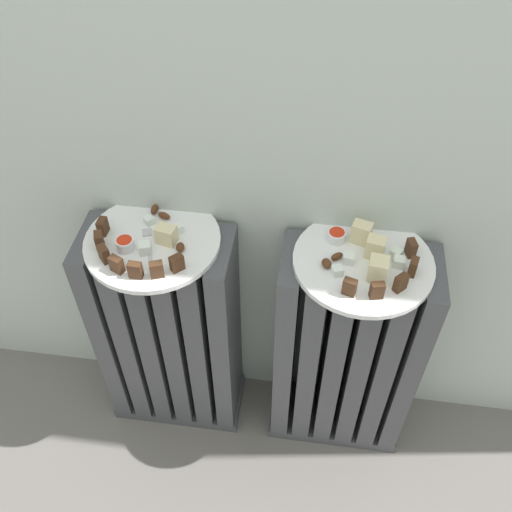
# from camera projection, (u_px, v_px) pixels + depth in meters

# --- Properties ---
(ground_plane) EXTENTS (6.00, 6.00, 0.00)m
(ground_plane) POSITION_uv_depth(u_px,v_px,m) (241.00, 505.00, 1.47)
(ground_plane) COLOR slate
(radiator_left) EXTENTS (0.35, 0.17, 0.65)m
(radiator_left) POSITION_uv_depth(u_px,v_px,m) (170.00, 334.00, 1.45)
(radiator_left) COLOR #47474C
(radiator_left) RESTS_ON ground_plane
(radiator_right) EXTENTS (0.35, 0.17, 0.65)m
(radiator_right) POSITION_uv_depth(u_px,v_px,m) (345.00, 355.00, 1.41)
(radiator_right) COLOR #47474C
(radiator_right) RESTS_ON ground_plane
(plate_left) EXTENTS (0.29, 0.29, 0.01)m
(plate_left) POSITION_uv_depth(u_px,v_px,m) (153.00, 241.00, 1.21)
(plate_left) COLOR white
(plate_left) RESTS_ON radiator_left
(plate_right) EXTENTS (0.29, 0.29, 0.01)m
(plate_right) POSITION_uv_depth(u_px,v_px,m) (363.00, 262.00, 1.16)
(plate_right) COLOR white
(plate_right) RESTS_ON radiator_right
(dark_cake_slice_left_0) EXTENTS (0.02, 0.03, 0.04)m
(dark_cake_slice_left_0) POSITION_uv_depth(u_px,v_px,m) (103.00, 226.00, 1.20)
(dark_cake_slice_left_0) COLOR #472B19
(dark_cake_slice_left_0) RESTS_ON plate_left
(dark_cake_slice_left_1) EXTENTS (0.02, 0.03, 0.04)m
(dark_cake_slice_left_1) POSITION_uv_depth(u_px,v_px,m) (99.00, 240.00, 1.17)
(dark_cake_slice_left_1) COLOR #472B19
(dark_cake_slice_left_1) RESTS_ON plate_left
(dark_cake_slice_left_2) EXTENTS (0.03, 0.03, 0.04)m
(dark_cake_slice_left_2) POSITION_uv_depth(u_px,v_px,m) (104.00, 254.00, 1.15)
(dark_cake_slice_left_2) COLOR #472B19
(dark_cake_slice_left_2) RESTS_ON plate_left
(dark_cake_slice_left_3) EXTENTS (0.03, 0.03, 0.04)m
(dark_cake_slice_left_3) POSITION_uv_depth(u_px,v_px,m) (117.00, 264.00, 1.13)
(dark_cake_slice_left_3) COLOR #472B19
(dark_cake_slice_left_3) RESTS_ON plate_left
(dark_cake_slice_left_4) EXTENTS (0.03, 0.02, 0.04)m
(dark_cake_slice_left_4) POSITION_uv_depth(u_px,v_px,m) (135.00, 270.00, 1.12)
(dark_cake_slice_left_4) COLOR #472B19
(dark_cake_slice_left_4) RESTS_ON plate_left
(dark_cake_slice_left_5) EXTENTS (0.03, 0.02, 0.04)m
(dark_cake_slice_left_5) POSITION_uv_depth(u_px,v_px,m) (157.00, 270.00, 1.12)
(dark_cake_slice_left_5) COLOR #472B19
(dark_cake_slice_left_5) RESTS_ON plate_left
(dark_cake_slice_left_6) EXTENTS (0.03, 0.03, 0.04)m
(dark_cake_slice_left_6) POSITION_uv_depth(u_px,v_px,m) (177.00, 263.00, 1.13)
(dark_cake_slice_left_6) COLOR #472B19
(dark_cake_slice_left_6) RESTS_ON plate_left
(marble_cake_slice_left_0) EXTENTS (0.05, 0.04, 0.04)m
(marble_cake_slice_left_0) POSITION_uv_depth(u_px,v_px,m) (166.00, 235.00, 1.18)
(marble_cake_slice_left_0) COLOR beige
(marble_cake_slice_left_0) RESTS_ON plate_left
(turkish_delight_left_0) EXTENTS (0.03, 0.03, 0.02)m
(turkish_delight_left_0) POSITION_uv_depth(u_px,v_px,m) (145.00, 248.00, 1.17)
(turkish_delight_left_0) COLOR white
(turkish_delight_left_0) RESTS_ON plate_left
(turkish_delight_left_1) EXTENTS (0.03, 0.03, 0.02)m
(turkish_delight_left_1) POSITION_uv_depth(u_px,v_px,m) (178.00, 229.00, 1.21)
(turkish_delight_left_1) COLOR white
(turkish_delight_left_1) RESTS_ON plate_left
(turkish_delight_left_2) EXTENTS (0.03, 0.03, 0.02)m
(turkish_delight_left_2) POSITION_uv_depth(u_px,v_px,m) (149.00, 221.00, 1.23)
(turkish_delight_left_2) COLOR white
(turkish_delight_left_2) RESTS_ON plate_left
(medjool_date_left_0) EXTENTS (0.02, 0.03, 0.01)m
(medjool_date_left_0) POSITION_uv_depth(u_px,v_px,m) (180.00, 247.00, 1.18)
(medjool_date_left_0) COLOR #4C2814
(medjool_date_left_0) RESTS_ON plate_left
(medjool_date_left_1) EXTENTS (0.02, 0.03, 0.02)m
(medjool_date_left_1) POSITION_uv_depth(u_px,v_px,m) (155.00, 209.00, 1.26)
(medjool_date_left_1) COLOR #4C2814
(medjool_date_left_1) RESTS_ON plate_left
(medjool_date_left_2) EXTENTS (0.03, 0.02, 0.02)m
(medjool_date_left_2) POSITION_uv_depth(u_px,v_px,m) (164.00, 216.00, 1.24)
(medjool_date_left_2) COLOR #4C2814
(medjool_date_left_2) RESTS_ON plate_left
(jam_bowl_left) EXTENTS (0.04, 0.04, 0.03)m
(jam_bowl_left) POSITION_uv_depth(u_px,v_px,m) (125.00, 244.00, 1.17)
(jam_bowl_left) COLOR white
(jam_bowl_left) RESTS_ON plate_left
(dark_cake_slice_right_0) EXTENTS (0.03, 0.02, 0.04)m
(dark_cake_slice_right_0) POSITION_uv_depth(u_px,v_px,m) (350.00, 287.00, 1.09)
(dark_cake_slice_right_0) COLOR #472B19
(dark_cake_slice_right_0) RESTS_ON plate_right
(dark_cake_slice_right_1) EXTENTS (0.03, 0.02, 0.04)m
(dark_cake_slice_right_1) POSITION_uv_depth(u_px,v_px,m) (377.00, 290.00, 1.08)
(dark_cake_slice_right_1) COLOR #472B19
(dark_cake_slice_right_1) RESTS_ON plate_right
(dark_cake_slice_right_2) EXTENTS (0.03, 0.03, 0.04)m
(dark_cake_slice_right_2) POSITION_uv_depth(u_px,v_px,m) (401.00, 283.00, 1.09)
(dark_cake_slice_right_2) COLOR #472B19
(dark_cake_slice_right_2) RESTS_ON plate_right
(dark_cake_slice_right_3) EXTENTS (0.02, 0.03, 0.04)m
(dark_cake_slice_right_3) POSITION_uv_depth(u_px,v_px,m) (413.00, 267.00, 1.12)
(dark_cake_slice_right_3) COLOR #472B19
(dark_cake_slice_right_3) RESTS_ON plate_right
(dark_cake_slice_right_4) EXTENTS (0.02, 0.03, 0.04)m
(dark_cake_slice_right_4) POSITION_uv_depth(u_px,v_px,m) (411.00, 248.00, 1.16)
(dark_cake_slice_right_4) COLOR #472B19
(dark_cake_slice_right_4) RESTS_ON plate_right
(marble_cake_slice_right_0) EXTENTS (0.05, 0.04, 0.05)m
(marble_cake_slice_right_0) POSITION_uv_depth(u_px,v_px,m) (361.00, 233.00, 1.18)
(marble_cake_slice_right_0) COLOR beige
(marble_cake_slice_right_0) RESTS_ON plate_right
(marble_cake_slice_right_1) EXTENTS (0.04, 0.04, 0.05)m
(marble_cake_slice_right_1) POSITION_uv_depth(u_px,v_px,m) (378.00, 269.00, 1.11)
(marble_cake_slice_right_1) COLOR beige
(marble_cake_slice_right_1) RESTS_ON plate_right
(marble_cake_slice_right_2) EXTENTS (0.04, 0.04, 0.05)m
(marble_cake_slice_right_2) POSITION_uv_depth(u_px,v_px,m) (375.00, 248.00, 1.15)
(marble_cake_slice_right_2) COLOR beige
(marble_cake_slice_right_2) RESTS_ON plate_right
(turkish_delight_right_0) EXTENTS (0.03, 0.03, 0.02)m
(turkish_delight_right_0) POSITION_uv_depth(u_px,v_px,m) (396.00, 254.00, 1.16)
(turkish_delight_right_0) COLOR white
(turkish_delight_right_0) RESTS_ON plate_right
(turkish_delight_right_1) EXTENTS (0.03, 0.03, 0.02)m
(turkish_delight_right_1) POSITION_uv_depth(u_px,v_px,m) (337.00, 271.00, 1.13)
(turkish_delight_right_1) COLOR white
(turkish_delight_right_1) RESTS_ON plate_right
(turkish_delight_right_2) EXTENTS (0.02, 0.02, 0.02)m
(turkish_delight_right_2) POSITION_uv_depth(u_px,v_px,m) (399.00, 262.00, 1.14)
(turkish_delight_right_2) COLOR white
(turkish_delight_right_2) RESTS_ON plate_right
(turkish_delight_right_3) EXTENTS (0.02, 0.02, 0.02)m
(turkish_delight_right_3) POSITION_uv_depth(u_px,v_px,m) (349.00, 259.00, 1.15)
(turkish_delight_right_3) COLOR white
(turkish_delight_right_3) RESTS_ON plate_right
(medjool_date_right_0) EXTENTS (0.03, 0.03, 0.01)m
(medjool_date_right_0) POSITION_uv_depth(u_px,v_px,m) (337.00, 256.00, 1.16)
(medjool_date_right_0) COLOR #4C2814
(medjool_date_right_0) RESTS_ON plate_right
(medjool_date_right_1) EXTENTS (0.03, 0.03, 0.02)m
(medjool_date_right_1) POSITION_uv_depth(u_px,v_px,m) (327.00, 263.00, 1.14)
(medjool_date_right_1) COLOR #4C2814
(medjool_date_right_1) RESTS_ON plate_right
(jam_bowl_right) EXTENTS (0.04, 0.04, 0.02)m
(jam_bowl_right) POSITION_uv_depth(u_px,v_px,m) (336.00, 236.00, 1.19)
(jam_bowl_right) COLOR white
(jam_bowl_right) RESTS_ON plate_right
(fork) EXTENTS (0.05, 0.10, 0.00)m
(fork) POSITION_uv_depth(u_px,v_px,m) (148.00, 242.00, 1.19)
(fork) COLOR #B7B7BC
(fork) RESTS_ON plate_left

